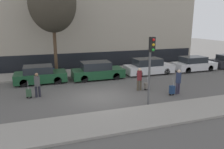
{
  "coord_description": "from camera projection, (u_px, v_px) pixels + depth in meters",
  "views": [
    {
      "loc": [
        -3.54,
        -12.89,
        4.73
      ],
      "look_at": [
        1.41,
        1.8,
        0.95
      ],
      "focal_mm": 35.0,
      "sensor_mm": 36.0,
      "label": 1
    }
  ],
  "objects": [
    {
      "name": "ground_plane",
      "position": [
        100.0,
        97.0,
        14.08
      ],
      "size": [
        80.0,
        80.0,
        0.0
      ],
      "primitive_type": "plane",
      "color": "#565451"
    },
    {
      "name": "sidewalk_near",
      "position": [
        121.0,
        120.0,
        10.62
      ],
      "size": [
        28.0,
        2.5,
        0.12
      ],
      "color": "gray",
      "rests_on": "ground_plane"
    },
    {
      "name": "sidewalk_far",
      "position": [
        80.0,
        72.0,
        20.51
      ],
      "size": [
        28.0,
        3.0,
        0.12
      ],
      "color": "gray",
      "rests_on": "ground_plane"
    },
    {
      "name": "parked_car_0",
      "position": [
        40.0,
        75.0,
        17.14
      ],
      "size": [
        3.92,
        1.88,
        1.37
      ],
      "color": "#194728",
      "rests_on": "ground_plane"
    },
    {
      "name": "parked_car_1",
      "position": [
        97.0,
        71.0,
        18.34
      ],
      "size": [
        4.31,
        1.84,
        1.46
      ],
      "color": "#194728",
      "rests_on": "ground_plane"
    },
    {
      "name": "parked_car_2",
      "position": [
        149.0,
        67.0,
        20.02
      ],
      "size": [
        4.44,
        1.82,
        1.46
      ],
      "color": "silver",
      "rests_on": "ground_plane"
    },
    {
      "name": "parked_car_3",
      "position": [
        194.0,
        64.0,
        21.39
      ],
      "size": [
        4.18,
        1.75,
        1.41
      ],
      "color": "silver",
      "rests_on": "ground_plane"
    },
    {
      "name": "pedestrian_left",
      "position": [
        37.0,
        84.0,
        13.83
      ],
      "size": [
        0.35,
        0.34,
        1.59
      ],
      "rotation": [
        0.0,
        0.0,
        0.08
      ],
      "color": "#23232D",
      "rests_on": "ground_plane"
    },
    {
      "name": "trolley_left",
      "position": [
        29.0,
        93.0,
        13.75
      ],
      "size": [
        0.34,
        0.29,
        1.13
      ],
      "color": "#335138",
      "rests_on": "ground_plane"
    },
    {
      "name": "pedestrian_center",
      "position": [
        139.0,
        78.0,
        15.18
      ],
      "size": [
        0.35,
        0.34,
        1.62
      ],
      "rotation": [
        0.0,
        0.0,
        2.97
      ],
      "color": "#4C4233",
      "rests_on": "ground_plane"
    },
    {
      "name": "trolley_center",
      "position": [
        147.0,
        86.0,
        15.4
      ],
      "size": [
        0.34,
        0.29,
        1.05
      ],
      "color": "slate",
      "rests_on": "ground_plane"
    },
    {
      "name": "pedestrian_right",
      "position": [
        178.0,
        80.0,
        14.41
      ],
      "size": [
        0.34,
        0.34,
        1.67
      ],
      "rotation": [
        0.0,
        0.0,
        0.25
      ],
      "color": "#383347",
      "rests_on": "ground_plane"
    },
    {
      "name": "trolley_right",
      "position": [
        172.0,
        90.0,
        14.25
      ],
      "size": [
        0.34,
        0.29,
        1.2
      ],
      "color": "navy",
      "rests_on": "ground_plane"
    },
    {
      "name": "traffic_light",
      "position": [
        151.0,
        58.0,
        11.95
      ],
      "size": [
        0.28,
        0.47,
        3.92
      ],
      "color": "#515154",
      "rests_on": "ground_plane"
    },
    {
      "name": "parked_bicycle",
      "position": [
        52.0,
        71.0,
        19.26
      ],
      "size": [
        1.77,
        0.06,
        0.96
      ],
      "color": "black",
      "rests_on": "sidewalk_far"
    },
    {
      "name": "bare_tree_near_crossing",
      "position": [
        52.0,
        3.0,
        17.62
      ],
      "size": [
        3.86,
        3.86,
        8.42
      ],
      "color": "#4C3826",
      "rests_on": "sidewalk_far"
    }
  ]
}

